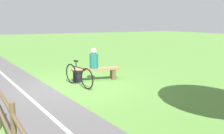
% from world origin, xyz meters
% --- Properties ---
extents(ground_plane, '(80.00, 80.00, 0.00)m').
position_xyz_m(ground_plane, '(0.00, 0.00, 0.00)').
color(ground_plane, '#548438').
extents(bench, '(1.93, 0.74, 0.49)m').
position_xyz_m(bench, '(-1.18, -0.43, 0.34)').
color(bench, '#937047').
rests_on(bench, ground_plane).
extents(person_seated, '(0.40, 0.40, 0.80)m').
position_xyz_m(person_seated, '(-1.10, -0.44, 0.84)').
color(person_seated, '#1E6B66').
rests_on(person_seated, bench).
extents(bicycle, '(0.36, 1.82, 0.92)m').
position_xyz_m(bicycle, '(-0.25, 0.08, 0.39)').
color(bicycle, black).
rests_on(bicycle, ground_plane).
extents(backpack, '(0.28, 0.23, 0.46)m').
position_xyz_m(backpack, '(-0.40, -0.47, 0.23)').
color(backpack, black).
rests_on(backpack, ground_plane).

